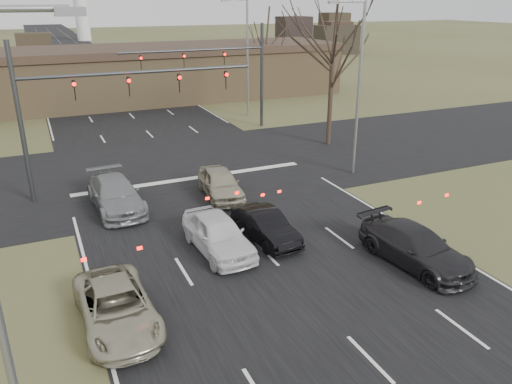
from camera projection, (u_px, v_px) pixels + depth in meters
ground at (302, 291)px, 17.82m from camera, size 360.00×360.00×0.00m
road_main at (90, 74)px, 68.83m from camera, size 14.00×300.00×0.02m
road_cross at (183, 168)px, 30.57m from camera, size 200.00×14.00×0.02m
building at (136, 74)px, 49.92m from camera, size 42.40×10.40×5.30m
mast_arm_near at (88, 98)px, 25.04m from camera, size 12.12×0.24×8.00m
mast_arm_far at (228, 65)px, 37.91m from camera, size 11.12×0.24×8.00m
streetlight_right_near at (357, 79)px, 27.66m from camera, size 2.34×0.25×10.00m
streetlight_right_far at (246, 51)px, 42.30m from camera, size 2.34×0.25×10.00m
tree_right_near at (335, 12)px, 32.39m from camera, size 6.90×6.90×11.50m
tree_right_far at (266, 27)px, 50.77m from camera, size 5.40×5.40×9.00m
car_silver_suv at (117, 307)px, 15.72m from camera, size 2.36×4.86×1.33m
car_white_sedan at (218, 234)px, 20.35m from camera, size 2.09×4.67×1.56m
car_black_hatch at (265, 226)px, 21.32m from camera, size 1.76×4.11×1.32m
car_charcoal_sedan at (416, 247)px, 19.39m from camera, size 2.60×5.24×1.46m
car_grey_ahead at (116, 194)px, 24.47m from camera, size 2.41×5.39×1.53m
car_silver_ahead at (221, 183)px, 25.97m from camera, size 2.18×4.53×1.49m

